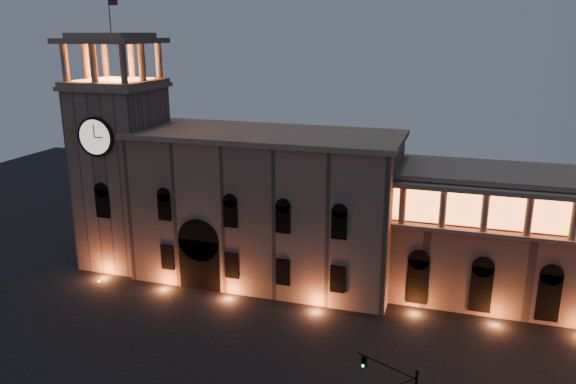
% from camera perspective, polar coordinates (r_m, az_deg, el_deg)
% --- Properties ---
extents(ground, '(160.00, 160.00, 0.00)m').
position_cam_1_polar(ground, '(50.62, -8.61, -18.48)').
color(ground, black).
rests_on(ground, ground).
extents(government_building, '(30.80, 12.80, 17.60)m').
position_cam_1_polar(government_building, '(65.86, -2.28, -1.47)').
color(government_building, '#7D6252').
rests_on(government_building, ground).
extents(clock_tower, '(9.80, 9.80, 32.40)m').
position_cam_1_polar(clock_tower, '(72.21, -16.50, 2.51)').
color(clock_tower, '#7D6252').
rests_on(clock_tower, ground).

